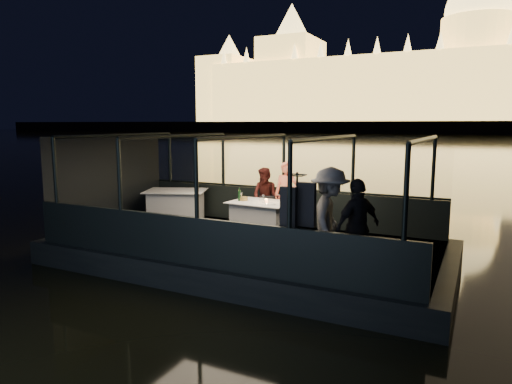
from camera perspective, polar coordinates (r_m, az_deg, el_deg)
The scene contains 30 objects.
river_water at distance 88.92m, azimuth 23.57°, elevation 5.81°, with size 500.00×500.00×0.00m, color black.
boat_hull at distance 10.33m, azimuth -1.00°, elevation -8.83°, with size 8.60×4.40×1.00m, color black.
boat_deck at distance 10.20m, azimuth -1.00°, elevation -6.25°, with size 8.00×4.00×0.04m, color black.
gunwale_port at distance 11.87m, azimuth 3.44°, elevation -1.84°, with size 8.00×0.08×0.90m, color black.
gunwale_starboard at distance 8.41m, azimuth -7.33°, elevation -6.22°, with size 8.00×0.08×0.90m, color black.
cabin_glass_port at distance 11.72m, azimuth 3.49°, elevation 3.70°, with size 8.00×0.02×1.40m, color #99B2B2, non-canonical shape.
cabin_glass_starboard at distance 8.20m, azimuth -7.48°, elevation 1.58°, with size 8.00×0.02×1.40m, color #99B2B2, non-canonical shape.
cabin_roof_glass at distance 9.87m, azimuth -1.04°, elevation 6.89°, with size 8.00×4.00×0.02m, color #99B2B2, non-canonical shape.
end_wall_fore at distance 12.31m, azimuth -17.79°, elevation 1.44°, with size 0.02×4.00×2.30m, color black, non-canonical shape.
end_wall_aft at distance 8.89m, azimuth 22.54°, elevation -1.40°, with size 0.02×4.00×2.30m, color black, non-canonical shape.
canopy_ribs at distance 9.97m, azimuth -1.02°, elevation 0.26°, with size 8.00×4.00×2.30m, color black, non-canonical shape.
embankment at distance 218.81m, azimuth 25.41°, elevation 7.14°, with size 400.00×140.00×6.00m, color #423D33.
parliament_building at distance 185.63m, azimuth 25.74°, elevation 15.70°, with size 220.00×32.00×60.00m, color #F2D18C, non-canonical shape.
dining_table_central at distance 10.77m, azimuth 0.64°, elevation -3.25°, with size 1.45×1.05×0.77m, color silver.
dining_table_aft at distance 12.40m, azimuth -9.96°, elevation -1.82°, with size 1.57×1.13×0.83m, color white.
chair_port_left at distance 11.23m, azimuth 1.02°, elevation -2.42°, with size 0.37×0.37×0.80m, color black.
chair_port_right at distance 11.24m, azimuth 3.02°, elevation -2.42°, with size 0.37×0.37×0.80m, color black.
coat_stand at distance 7.76m, azimuth 5.09°, elevation -4.01°, with size 0.50×0.40×1.79m, color black, non-canonical shape.
person_woman_coral at distance 11.27m, azimuth 3.78°, elevation -0.85°, with size 0.60×0.40×1.67m, color #F57C59.
person_man_maroon at distance 11.51m, azimuth 1.18°, elevation -0.64°, with size 0.72×0.56×1.49m, color #391210.
passenger_stripe at distance 8.14m, azimuth 9.18°, elevation -3.86°, with size 1.19×0.67×1.84m, color silver.
passenger_dark at distance 8.01m, azimuth 12.58°, elevation -4.16°, with size 0.98×0.41×1.67m, color black.
wine_bottle at distance 10.84m, azimuth -2.09°, elevation -0.33°, with size 0.07×0.07×0.32m, color black.
bread_basket at distance 10.91m, azimuth -1.63°, elevation -0.85°, with size 0.22×0.22×0.09m, color olive.
amber_candle at distance 10.63m, azimuth 1.34°, elevation -1.10°, with size 0.06×0.06×0.08m, color #FF8B3F.
plate_near at distance 10.37m, azimuth 1.85°, elevation -1.52°, with size 0.24×0.24×0.01m, color white.
plate_far at distance 10.95m, azimuth -0.16°, elevation -0.98°, with size 0.22×0.22×0.01m, color white.
wine_glass_white at distance 10.84m, azimuth -1.86°, elevation -0.62°, with size 0.07×0.07×0.20m, color white, non-canonical shape.
wine_glass_red at distance 10.76m, azimuth 2.81°, elevation -0.70°, with size 0.06×0.06×0.17m, color silver, non-canonical shape.
wine_glass_empty at distance 10.53m, azimuth 0.91°, elevation -0.89°, with size 0.06×0.06×0.19m, color silver, non-canonical shape.
Camera 1 is at (4.54, -8.76, 3.08)m, focal length 32.00 mm.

